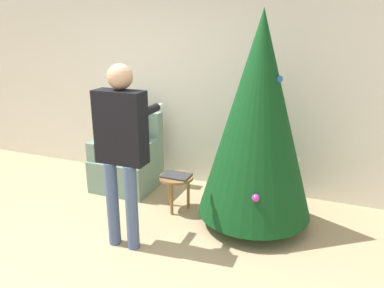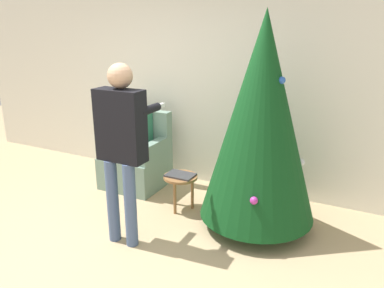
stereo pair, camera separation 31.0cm
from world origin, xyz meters
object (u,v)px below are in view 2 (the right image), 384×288
(person_standing, at_px, (121,138))
(side_stool, at_px, (180,181))
(christmas_tree, at_px, (261,119))
(armchair, at_px, (137,160))
(person_seated, at_px, (135,137))

(person_standing, bearing_deg, side_stool, 78.06)
(christmas_tree, distance_m, armchair, 2.03)
(armchair, height_order, person_seated, person_seated)
(christmas_tree, height_order, person_standing, christmas_tree)
(armchair, xyz_separation_m, person_seated, (0.00, -0.03, 0.34))
(christmas_tree, relative_size, armchair, 2.26)
(person_seated, height_order, side_stool, person_seated)
(person_seated, relative_size, side_stool, 2.94)
(armchair, relative_size, person_standing, 0.56)
(christmas_tree, bearing_deg, person_seated, 169.90)
(person_seated, xyz_separation_m, person_standing, (0.71, -1.19, 0.41))
(armchair, height_order, person_standing, person_standing)
(person_standing, relative_size, side_stool, 4.21)
(christmas_tree, distance_m, person_seated, 1.90)
(armchair, xyz_separation_m, person_standing, (0.71, -1.22, 0.75))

